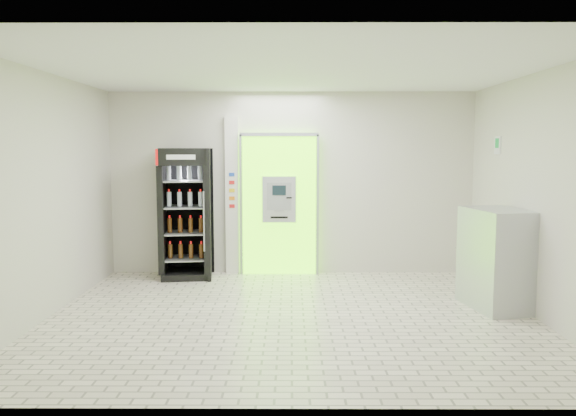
{
  "coord_description": "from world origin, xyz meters",
  "views": [
    {
      "loc": [
        -0.01,
        -6.78,
        2.06
      ],
      "look_at": [
        -0.05,
        1.2,
        1.22
      ],
      "focal_mm": 35.0,
      "sensor_mm": 36.0,
      "label": 1
    }
  ],
  "objects": [
    {
      "name": "atm_assembly",
      "position": [
        -0.2,
        2.41,
        1.17
      ],
      "size": [
        1.3,
        0.24,
        2.33
      ],
      "color": "#63EF07",
      "rests_on": "ground"
    },
    {
      "name": "room_shell",
      "position": [
        0.0,
        0.0,
        1.84
      ],
      "size": [
        6.0,
        6.0,
        6.0
      ],
      "color": "beige",
      "rests_on": "ground"
    },
    {
      "name": "exit_sign",
      "position": [
        2.99,
        1.4,
        2.12
      ],
      "size": [
        0.02,
        0.22,
        0.26
      ],
      "color": "white",
      "rests_on": "room_shell"
    },
    {
      "name": "steel_cabinet",
      "position": [
        2.67,
        0.38,
        0.65
      ],
      "size": [
        0.82,
        1.07,
        1.3
      ],
      "rotation": [
        0.0,
        0.0,
        0.18
      ],
      "color": "#B0B2B8",
      "rests_on": "ground"
    },
    {
      "name": "ground",
      "position": [
        0.0,
        0.0,
        0.0
      ],
      "size": [
        6.0,
        6.0,
        0.0
      ],
      "primitive_type": "plane",
      "color": "beige",
      "rests_on": "ground"
    },
    {
      "name": "pillar",
      "position": [
        -0.98,
        2.45,
        1.3
      ],
      "size": [
        0.22,
        0.11,
        2.6
      ],
      "color": "silver",
      "rests_on": "ground"
    },
    {
      "name": "beverage_cooler",
      "position": [
        -1.69,
        2.15,
        1.0
      ],
      "size": [
        0.86,
        0.8,
        2.08
      ],
      "rotation": [
        0.0,
        0.0,
        0.12
      ],
      "color": "black",
      "rests_on": "ground"
    }
  ]
}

